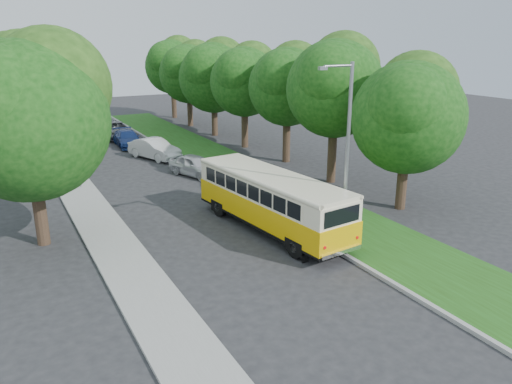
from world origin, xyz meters
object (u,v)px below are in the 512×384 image
car_silver (195,165)px  car_white (155,149)px  lamppost_near (346,150)px  vintage_bus (271,202)px  car_grey (116,130)px  lamppost_far (60,114)px  car_blue (128,139)px

car_silver → car_white: size_ratio=0.89×
lamppost_near → car_silver: 14.54m
lamppost_near → vintage_bus: bearing=120.9°
lamppost_near → car_silver: size_ratio=1.93×
car_grey → car_white: bearing=-86.2°
lamppost_near → car_grey: 30.04m
lamppost_far → car_white: (6.62, 1.55, -3.35)m
vintage_bus → car_silver: size_ratio=2.31×
vintage_bus → car_white: (-0.45, 16.98, -0.66)m
lamppost_far → car_silver: (7.54, -4.49, -3.41)m
car_white → car_blue: bearing=75.4°
vintage_bus → lamppost_near: bearing=-65.7°
car_blue → lamppost_near: bearing=-80.8°
lamppost_far → car_blue: 9.82m
car_white → car_grey: bearing=72.4°
lamppost_far → car_white: lamppost_far is taller
vintage_bus → car_grey: size_ratio=1.80×
car_silver → vintage_bus: bearing=-112.8°
vintage_bus → car_blue: bearing=86.3°
car_blue → car_grey: size_ratio=0.86×
lamppost_near → car_blue: 25.94m
lamppost_far → car_silver: lamppost_far is taller
car_silver → car_white: 6.11m
lamppost_far → vintage_bus: bearing=-65.4°
car_silver → lamppost_far: bearing=128.9°
vintage_bus → lamppost_far: bearing=108.0°
car_blue → car_grey: 4.18m
lamppost_near → vintage_bus: 4.63m
car_silver → car_grey: bearing=75.4°
vintage_bus → car_silver: (0.47, 10.94, -0.72)m
lamppost_near → car_white: lamppost_near is taller
vintage_bus → car_silver: 10.97m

